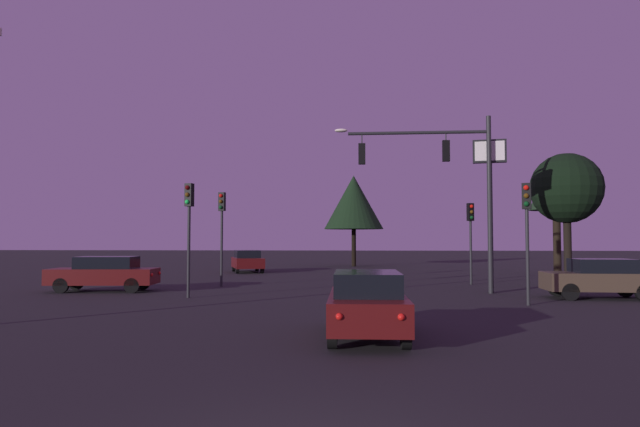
% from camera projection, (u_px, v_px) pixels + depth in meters
% --- Properties ---
extents(ground_plane, '(168.00, 168.00, 0.00)m').
position_uv_depth(ground_plane, '(349.00, 282.00, 29.83)').
color(ground_plane, black).
rests_on(ground_plane, ground).
extents(traffic_signal_mast_arm, '(6.66, 0.43, 7.52)m').
position_uv_depth(traffic_signal_mast_arm, '(446.00, 173.00, 23.68)').
color(traffic_signal_mast_arm, '#232326').
rests_on(traffic_signal_mast_arm, ground).
extents(traffic_light_corner_left, '(0.36, 0.38, 4.10)m').
position_uv_depth(traffic_light_corner_left, '(471.00, 227.00, 28.03)').
color(traffic_light_corner_left, '#232326').
rests_on(traffic_light_corner_left, ground).
extents(traffic_light_corner_right, '(0.36, 0.39, 4.22)m').
position_uv_depth(traffic_light_corner_right, '(527.00, 218.00, 19.18)').
color(traffic_light_corner_right, '#232326').
rests_on(traffic_light_corner_right, ground).
extents(traffic_light_median, '(0.36, 0.38, 4.46)m').
position_uv_depth(traffic_light_median, '(189.00, 217.00, 21.66)').
color(traffic_light_median, '#232326').
rests_on(traffic_light_median, ground).
extents(traffic_light_far_side, '(0.34, 0.37, 4.55)m').
position_uv_depth(traffic_light_far_side, '(222.00, 220.00, 26.87)').
color(traffic_light_far_side, '#232326').
rests_on(traffic_light_far_side, ground).
extents(car_nearside_lane, '(1.76, 4.26, 1.52)m').
position_uv_depth(car_nearside_lane, '(367.00, 303.00, 12.85)').
color(car_nearside_lane, '#4C0F0F').
rests_on(car_nearside_lane, ground).
extents(car_crossing_left, '(4.70, 2.08, 1.52)m').
position_uv_depth(car_crossing_left, '(104.00, 273.00, 24.19)').
color(car_crossing_left, '#4C0F0F').
rests_on(car_crossing_left, ground).
extents(car_crossing_right, '(4.09, 1.95, 1.52)m').
position_uv_depth(car_crossing_right, '(599.00, 278.00, 21.24)').
color(car_crossing_right, '#473828').
rests_on(car_crossing_right, ground).
extents(car_far_lane, '(3.00, 4.33, 1.52)m').
position_uv_depth(car_far_lane, '(247.00, 261.00, 38.43)').
color(car_far_lane, '#4C0F0F').
rests_on(car_far_lane, ground).
extents(store_sign_illuminated, '(1.42, 0.52, 6.57)m').
position_uv_depth(store_sign_illuminated, '(490.00, 180.00, 23.89)').
color(store_sign_illuminated, '#232326').
rests_on(store_sign_illuminated, ground).
extents(tree_behind_sign, '(3.51, 3.51, 7.84)m').
position_uv_depth(tree_behind_sign, '(556.00, 184.00, 37.01)').
color(tree_behind_sign, black).
rests_on(tree_behind_sign, ground).
extents(tree_left_far, '(3.48, 3.48, 6.55)m').
position_uv_depth(tree_left_far, '(566.00, 189.00, 27.55)').
color(tree_left_far, black).
rests_on(tree_left_far, ground).
extents(tree_center_horizon, '(5.01, 5.01, 7.69)m').
position_uv_depth(tree_center_horizon, '(354.00, 202.00, 47.00)').
color(tree_center_horizon, black).
rests_on(tree_center_horizon, ground).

